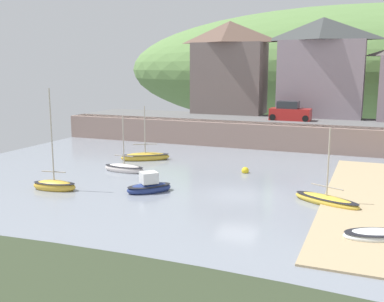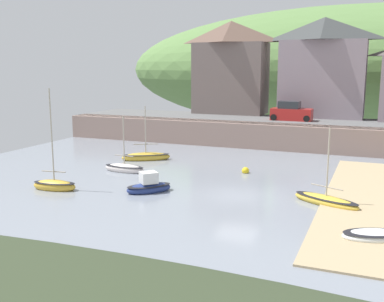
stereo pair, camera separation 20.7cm
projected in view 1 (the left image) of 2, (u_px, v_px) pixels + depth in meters
name	position (u px, v px, depth m)	size (l,w,h in m)	color
ground	(205.00, 254.00, 19.08)	(48.00, 41.00, 0.61)	gray
quay_seawall	(289.00, 135.00, 44.06)	(48.00, 9.40, 2.40)	gray
hillside_backdrop	(355.00, 70.00, 75.93)	(80.00, 44.00, 20.57)	#5E8546
waterfront_building_left	(229.00, 67.00, 53.04)	(8.47, 4.52, 10.51)	#6D5E5A
waterfront_building_centre	(321.00, 67.00, 49.24)	(9.09, 4.79, 10.54)	gray
dinghy_open_wooden	(375.00, 235.00, 21.10)	(3.26, 2.39, 0.63)	white
motorboat_with_cabin	(326.00, 200.00, 26.52)	(4.23, 2.81, 4.60)	gold
sailboat_nearest_shore	(124.00, 168.00, 34.62)	(3.41, 1.19, 4.39)	silver
sailboat_blue_trim	(54.00, 185.00, 29.55)	(3.07, 1.51, 6.70)	gold
sailboat_white_hull	(149.00, 186.00, 29.06)	(2.94, 3.02, 1.45)	navy
sailboat_tall_mast	(145.00, 157.00, 38.96)	(4.11, 3.15, 4.77)	gold
parked_car_near_slipway	(290.00, 112.00, 46.85)	(4.13, 1.82, 1.95)	#AD211F
mooring_buoy	(245.00, 171.00, 34.27)	(0.55, 0.55, 0.55)	yellow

